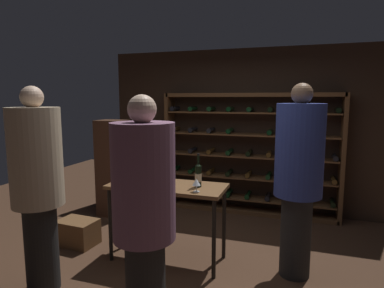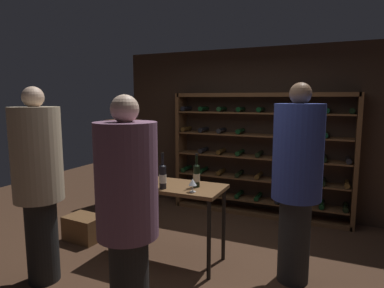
{
  "view_description": "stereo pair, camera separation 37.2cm",
  "coord_description": "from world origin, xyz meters",
  "px_view_note": "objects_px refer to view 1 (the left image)",
  "views": [
    {
      "loc": [
        0.93,
        -3.29,
        1.85
      ],
      "look_at": [
        -0.24,
        0.21,
        1.33
      ],
      "focal_mm": 30.71,
      "sensor_mm": 36.0,
      "label": 1
    },
    {
      "loc": [
        1.27,
        -3.15,
        1.85
      ],
      "look_at": [
        -0.24,
        0.21,
        1.33
      ],
      "focal_mm": 30.71,
      "sensor_mm": 36.0,
      "label": 2
    }
  ],
  "objects_px": {
    "wine_rack": "(249,155)",
    "wine_crate": "(78,232)",
    "person_bystander_dark_jacket": "(298,172)",
    "display_cabinet": "(113,168)",
    "wine_glass_stemmed_left": "(196,183)",
    "wine_bottle_gold_foil": "(198,175)",
    "person_guest_khaki": "(37,181)",
    "wine_glass_stemmed_center": "(118,176)",
    "person_host_in_suit": "(144,209)",
    "tasting_table": "(167,193)",
    "wine_bottle_green_slim": "(165,177)"
  },
  "relations": [
    {
      "from": "person_guest_khaki",
      "to": "wine_glass_stemmed_left",
      "type": "height_order",
      "value": "person_guest_khaki"
    },
    {
      "from": "tasting_table",
      "to": "person_bystander_dark_jacket",
      "type": "bearing_deg",
      "value": 4.39
    },
    {
      "from": "wine_crate",
      "to": "wine_glass_stemmed_center",
      "type": "distance_m",
      "value": 1.1
    },
    {
      "from": "wine_rack",
      "to": "person_guest_khaki",
      "type": "xyz_separation_m",
      "value": [
        -1.56,
        -2.81,
        0.13
      ]
    },
    {
      "from": "wine_glass_stemmed_center",
      "to": "wine_bottle_green_slim",
      "type": "bearing_deg",
      "value": -2.77
    },
    {
      "from": "person_host_in_suit",
      "to": "wine_glass_stemmed_center",
      "type": "distance_m",
      "value": 1.35
    },
    {
      "from": "display_cabinet",
      "to": "wine_glass_stemmed_center",
      "type": "bearing_deg",
      "value": -55.73
    },
    {
      "from": "person_bystander_dark_jacket",
      "to": "display_cabinet",
      "type": "bearing_deg",
      "value": 163.7
    },
    {
      "from": "person_bystander_dark_jacket",
      "to": "wine_glass_stemmed_left",
      "type": "distance_m",
      "value": 1.04
    },
    {
      "from": "wine_crate",
      "to": "wine_glass_stemmed_center",
      "type": "relative_size",
      "value": 3.68
    },
    {
      "from": "person_bystander_dark_jacket",
      "to": "person_guest_khaki",
      "type": "relative_size",
      "value": 1.02
    },
    {
      "from": "person_bystander_dark_jacket",
      "to": "wine_bottle_gold_foil",
      "type": "xyz_separation_m",
      "value": [
        -1.04,
        -0.08,
        -0.08
      ]
    },
    {
      "from": "person_host_in_suit",
      "to": "display_cabinet",
      "type": "xyz_separation_m",
      "value": [
        -1.71,
        2.31,
        -0.27
      ]
    },
    {
      "from": "wine_rack",
      "to": "person_guest_khaki",
      "type": "bearing_deg",
      "value": -118.98
    },
    {
      "from": "display_cabinet",
      "to": "wine_glass_stemmed_center",
      "type": "distance_m",
      "value": 1.55
    },
    {
      "from": "display_cabinet",
      "to": "wine_bottle_green_slim",
      "type": "xyz_separation_m",
      "value": [
        1.45,
        -1.29,
        0.27
      ]
    },
    {
      "from": "wine_bottle_gold_foil",
      "to": "wine_glass_stemmed_left",
      "type": "distance_m",
      "value": 0.2
    },
    {
      "from": "person_host_in_suit",
      "to": "person_guest_khaki",
      "type": "xyz_separation_m",
      "value": [
        -1.24,
        0.27,
        0.05
      ]
    },
    {
      "from": "wine_crate",
      "to": "wine_bottle_green_slim",
      "type": "distance_m",
      "value": 1.57
    },
    {
      "from": "wine_glass_stemmed_left",
      "to": "wine_crate",
      "type": "bearing_deg",
      "value": 174.19
    },
    {
      "from": "wine_rack",
      "to": "person_bystander_dark_jacket",
      "type": "distance_m",
      "value": 1.93
    },
    {
      "from": "person_bystander_dark_jacket",
      "to": "tasting_table",
      "type": "bearing_deg",
      "value": -172.14
    },
    {
      "from": "person_guest_khaki",
      "to": "wine_glass_stemmed_center",
      "type": "height_order",
      "value": "person_guest_khaki"
    },
    {
      "from": "person_host_in_suit",
      "to": "wine_glass_stemmed_center",
      "type": "bearing_deg",
      "value": -44.12
    },
    {
      "from": "tasting_table",
      "to": "wine_glass_stemmed_center",
      "type": "bearing_deg",
      "value": -163.49
    },
    {
      "from": "wine_rack",
      "to": "wine_crate",
      "type": "distance_m",
      "value": 2.77
    },
    {
      "from": "wine_glass_stemmed_left",
      "to": "person_bystander_dark_jacket",
      "type": "bearing_deg",
      "value": 15.63
    },
    {
      "from": "person_guest_khaki",
      "to": "wine_rack",
      "type": "bearing_deg",
      "value": -179.96
    },
    {
      "from": "wine_glass_stemmed_left",
      "to": "wine_glass_stemmed_center",
      "type": "bearing_deg",
      "value": 179.07
    },
    {
      "from": "tasting_table",
      "to": "display_cabinet",
      "type": "height_order",
      "value": "display_cabinet"
    },
    {
      "from": "wine_bottle_gold_foil",
      "to": "display_cabinet",
      "type": "bearing_deg",
      "value": 148.22
    },
    {
      "from": "wine_bottle_green_slim",
      "to": "person_host_in_suit",
      "type": "bearing_deg",
      "value": -75.47
    },
    {
      "from": "person_guest_khaki",
      "to": "tasting_table",
      "type": "bearing_deg",
      "value": 164.29
    },
    {
      "from": "wine_rack",
      "to": "wine_crate",
      "type": "xyz_separation_m",
      "value": [
        -1.87,
        -1.88,
        -0.8
      ]
    },
    {
      "from": "person_guest_khaki",
      "to": "wine_crate",
      "type": "xyz_separation_m",
      "value": [
        -0.32,
        0.93,
        -0.92
      ]
    },
    {
      "from": "display_cabinet",
      "to": "tasting_table",
      "type": "bearing_deg",
      "value": -38.58
    },
    {
      "from": "tasting_table",
      "to": "person_guest_khaki",
      "type": "distance_m",
      "value": 1.35
    },
    {
      "from": "wine_rack",
      "to": "wine_crate",
      "type": "bearing_deg",
      "value": -134.83
    },
    {
      "from": "wine_bottle_gold_foil",
      "to": "tasting_table",
      "type": "bearing_deg",
      "value": -175.86
    },
    {
      "from": "wine_bottle_green_slim",
      "to": "wine_bottle_gold_foil",
      "type": "relative_size",
      "value": 1.05
    },
    {
      "from": "display_cabinet",
      "to": "wine_glass_stemmed_center",
      "type": "xyz_separation_m",
      "value": [
        0.86,
        -1.27,
        0.22
      ]
    },
    {
      "from": "tasting_table",
      "to": "wine_glass_stemmed_left",
      "type": "xyz_separation_m",
      "value": [
        0.4,
        -0.17,
        0.2
      ]
    },
    {
      "from": "person_guest_khaki",
      "to": "wine_glass_stemmed_center",
      "type": "xyz_separation_m",
      "value": [
        0.4,
        0.78,
        -0.1
      ]
    },
    {
      "from": "person_bystander_dark_jacket",
      "to": "wine_bottle_gold_foil",
      "type": "distance_m",
      "value": 1.05
    },
    {
      "from": "tasting_table",
      "to": "wine_glass_stemmed_left",
      "type": "distance_m",
      "value": 0.48
    },
    {
      "from": "wine_rack",
      "to": "wine_glass_stemmed_left",
      "type": "distance_m",
      "value": 2.06
    },
    {
      "from": "person_bystander_dark_jacket",
      "to": "wine_crate",
      "type": "relative_size",
      "value": 4.16
    },
    {
      "from": "person_guest_khaki",
      "to": "wine_bottle_green_slim",
      "type": "distance_m",
      "value": 1.23
    },
    {
      "from": "wine_rack",
      "to": "wine_glass_stemmed_center",
      "type": "distance_m",
      "value": 2.34
    },
    {
      "from": "person_bystander_dark_jacket",
      "to": "wine_glass_stemmed_left",
      "type": "xyz_separation_m",
      "value": [
        -1.0,
        -0.28,
        -0.12
      ]
    }
  ]
}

